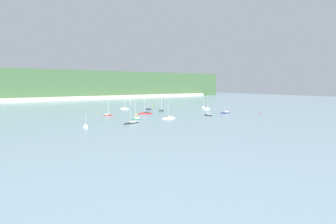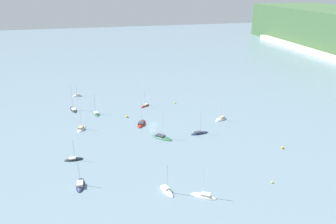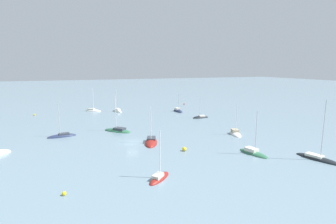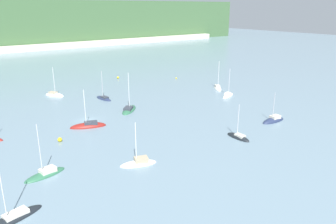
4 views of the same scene
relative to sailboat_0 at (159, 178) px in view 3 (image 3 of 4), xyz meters
The scene contains 16 objects.
ground_plane 21.24m from the sailboat_0, ahead, with size 600.00×600.00×0.00m, color slate.
sailboat_0 is the anchor object (origin of this frame).
sailboat_1 36.06m from the sailboat_0, 23.75° to the left, with size 2.82×7.22×9.23m.
sailboat_2 63.28m from the sailboat_0, 26.47° to the right, with size 7.19×2.64×8.04m.
sailboat_3 22.45m from the sailboat_0, 78.80° to the right, with size 7.31×3.63×9.56m.
sailboat_4 65.25m from the sailboat_0, ahead, with size 6.55×3.65×9.49m.
sailboat_5 33.28m from the sailboat_0, ahead, with size 8.10×7.89×10.77m.
sailboat_6 51.58m from the sailboat_0, 35.88° to the right, with size 2.01×5.93×7.98m.
sailboat_7 69.61m from the sailboat_0, ahead, with size 5.69×7.03×10.08m.
sailboat_8 33.57m from the sailboat_0, 56.34° to the right, with size 6.90×4.33×8.51m.
sailboat_9 20.07m from the sailboat_0, 14.26° to the right, with size 8.60×5.52×9.75m.
sailboat_10 31.50m from the sailboat_0, 95.27° to the right, with size 8.84×4.21×12.26m.
mooring_buoy_0 82.43m from the sailboat_0, 27.81° to the right, with size 0.59×0.59×0.59m.
mooring_buoy_2 72.24m from the sailboat_0, 19.38° to the left, with size 0.57×0.57×0.57m.
mooring_buoy_3 14.11m from the sailboat_0, 90.93° to the left, with size 0.58×0.58×0.58m.
mooring_buoy_4 14.75m from the sailboat_0, 40.77° to the right, with size 0.90×0.90×0.90m.
Camera 3 is at (-58.21, 13.91, 17.72)m, focal length 28.00 mm.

